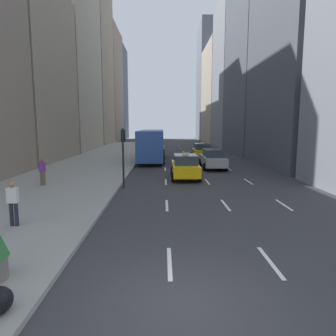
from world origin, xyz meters
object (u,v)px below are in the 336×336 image
object	(u,v)px
taxi_lead	(201,151)
sedan_black_near	(213,159)
pedestrian_near_curb	(13,201)
pedestrian_mid_block	(42,170)
city_bus	(152,144)
traffic_light_pole	(123,148)
taxi_second	(185,166)

from	to	relation	value
taxi_lead	sedan_black_near	bearing A→B (deg)	-90.00
sedan_black_near	taxi_lead	bearing A→B (deg)	90.00
taxi_lead	sedan_black_near	size ratio (longest dim) A/B	0.91
pedestrian_near_curb	pedestrian_mid_block	bearing A→B (deg)	104.43
pedestrian_near_curb	taxi_lead	bearing A→B (deg)	67.41
city_bus	traffic_light_pole	size ratio (longest dim) A/B	3.23
pedestrian_mid_block	traffic_light_pole	bearing A→B (deg)	-3.11
taxi_lead	taxi_second	xyz separation A→B (m)	(-2.80, -13.00, 0.00)
city_bus	pedestrian_mid_block	distance (m)	15.59
taxi_lead	pedestrian_near_curb	world-z (taller)	taxi_lead
taxi_lead	pedestrian_mid_block	xyz separation A→B (m)	(-11.71, -16.00, 0.19)
taxi_lead	taxi_second	world-z (taller)	same
taxi_second	pedestrian_mid_block	size ratio (longest dim) A/B	2.67
taxi_second	pedestrian_near_curb	bearing A→B (deg)	-123.61
taxi_lead	taxi_second	size ratio (longest dim) A/B	1.00
pedestrian_near_curb	pedestrian_mid_block	distance (m)	7.75
city_bus	traffic_light_pole	distance (m)	14.66
taxi_second	sedan_black_near	xyz separation A→B (m)	(2.80, 5.03, -0.00)
city_bus	traffic_light_pole	bearing A→B (deg)	-94.46
taxi_lead	traffic_light_pole	xyz separation A→B (m)	(-6.75, -16.27, 1.53)
city_bus	pedestrian_near_curb	bearing A→B (deg)	-100.81
taxi_lead	traffic_light_pole	world-z (taller)	traffic_light_pole
taxi_lead	pedestrian_near_curb	xyz separation A→B (m)	(-9.78, -23.50, 0.19)
traffic_light_pole	city_bus	bearing A→B (deg)	85.54
taxi_second	pedestrian_near_curb	distance (m)	12.61
taxi_lead	taxi_second	distance (m)	13.30
pedestrian_mid_block	taxi_second	bearing A→B (deg)	18.59
taxi_lead	city_bus	bearing A→B (deg)	-163.45
sedan_black_near	city_bus	xyz separation A→B (m)	(-5.61, 6.31, 0.91)
taxi_second	sedan_black_near	size ratio (longest dim) A/B	0.91
pedestrian_near_curb	pedestrian_mid_block	xyz separation A→B (m)	(-1.93, 7.50, 0.00)
taxi_lead	pedestrian_near_curb	bearing A→B (deg)	-112.59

